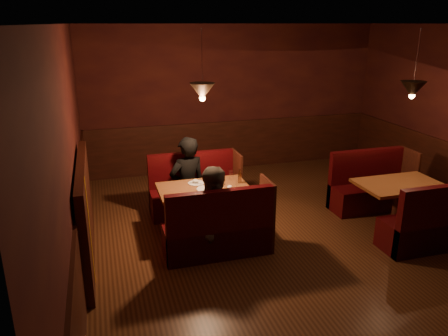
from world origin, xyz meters
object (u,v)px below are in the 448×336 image
object	(u,v)px
diner_a	(187,166)
diner_b	(217,200)
main_bench_near	(220,234)
second_bench_near	(433,228)
main_table	(205,197)
second_bench_far	(370,190)
second_table	(398,194)
main_bench_far	(195,194)

from	to	relation	value
diner_a	diner_b	bearing A→B (deg)	81.05
main_bench_near	second_bench_near	world-z (taller)	main_bench_near
main_bench_near	diner_b	xyz separation A→B (m)	(-0.02, 0.03, 0.47)
main_table	second_bench_far	world-z (taller)	second_bench_far
second_table	diner_b	distance (m)	2.81
main_bench_far	second_bench_near	size ratio (longest dim) A/B	1.05
main_table	second_bench_far	size ratio (longest dim) A/B	0.96
main_table	diner_a	size ratio (longest dim) A/B	0.79
main_bench_far	diner_a	world-z (taller)	diner_a
second_bench_near	diner_b	size ratio (longest dim) A/B	0.87
second_bench_near	diner_b	distance (m)	2.94
main_table	second_table	xyz separation A→B (m)	(2.79, -0.63, -0.02)
main_table	diner_a	world-z (taller)	diner_a
main_bench_near	second_table	xyz separation A→B (m)	(2.77, 0.10, 0.20)
diner_a	diner_b	distance (m)	1.32
main_bench_far	diner_a	bearing A→B (deg)	-140.04
main_table	diner_b	world-z (taller)	diner_b
diner_a	second_bench_far	bearing A→B (deg)	156.11
main_bench_near	second_table	bearing A→B (deg)	2.08
second_bench_far	second_table	bearing A→B (deg)	-92.20
second_bench_far	diner_a	bearing A→B (deg)	170.04
second_table	diner_b	world-z (taller)	diner_b
second_bench_near	diner_a	world-z (taller)	diner_a
second_table	second_bench_far	xyz separation A→B (m)	(0.03, 0.73, -0.20)
diner_a	diner_b	xyz separation A→B (m)	(0.11, -1.31, -0.04)
second_bench_far	diner_a	world-z (taller)	diner_a
second_table	main_bench_near	bearing A→B (deg)	-177.92
second_table	second_bench_near	xyz separation A→B (m)	(0.03, -0.73, -0.20)
diner_a	main_bench_near	bearing A→B (deg)	81.98
main_bench_near	diner_b	distance (m)	0.47
main_table	second_bench_near	size ratio (longest dim) A/B	0.96
second_bench_near	diner_a	distance (m)	3.57
second_table	diner_b	bearing A→B (deg)	-178.61
second_table	second_bench_near	bearing A→B (deg)	-87.80
main_bench_far	main_table	bearing A→B (deg)	-91.17
diner_b	main_table	bearing A→B (deg)	101.25
diner_b	diner_a	bearing A→B (deg)	107.05
main_table	second_table	world-z (taller)	main_table
main_bench_far	diner_a	xyz separation A→B (m)	(-0.14, -0.12, 0.51)
second_table	second_bench_far	world-z (taller)	second_bench_far
diner_b	main_bench_near	bearing A→B (deg)	-40.76
main_bench_near	second_table	world-z (taller)	main_bench_near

